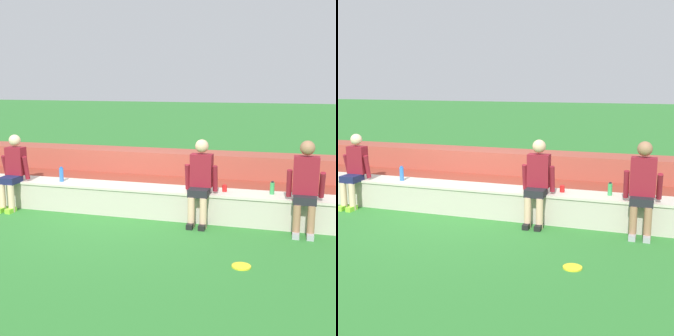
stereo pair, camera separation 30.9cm
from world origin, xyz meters
TOP-DOWN VIEW (x-y plane):
  - ground_plane at (0.00, 0.00)m, footprint 80.00×80.00m
  - stone_seating_wall at (0.00, 0.26)m, footprint 9.73×0.56m
  - brick_bleachers at (0.00, 1.61)m, footprint 10.70×1.42m
  - person_far_left at (-1.88, 0.00)m, footprint 0.51×0.59m
  - person_left_of_center at (1.53, 0.02)m, footprint 0.53×0.56m
  - person_center at (3.12, -0.02)m, footprint 0.55×0.50m
  - water_bottle_near_right at (2.63, 0.32)m, footprint 0.07×0.07m
  - water_bottle_mid_right at (-1.05, 0.23)m, footprint 0.07×0.07m
  - plastic_cup_left_end at (1.87, 0.29)m, footprint 0.08×0.08m
  - frisbee at (2.38, -1.53)m, footprint 0.24×0.24m

SIDE VIEW (x-z plane):
  - ground_plane at x=0.00m, z-range 0.00..0.00m
  - frisbee at x=2.38m, z-range 0.00..0.02m
  - stone_seating_wall at x=0.00m, z-range 0.02..0.51m
  - brick_bleachers at x=0.00m, z-range -0.07..0.80m
  - plastic_cup_left_end at x=1.87m, z-range 0.49..0.61m
  - water_bottle_near_right at x=2.63m, z-range 0.49..0.70m
  - water_bottle_mid_right at x=-1.05m, z-range 0.49..0.75m
  - person_far_left at x=-1.88m, z-range 0.04..1.36m
  - person_left_of_center at x=1.53m, z-range 0.05..1.41m
  - person_center at x=3.12m, z-range 0.05..1.46m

